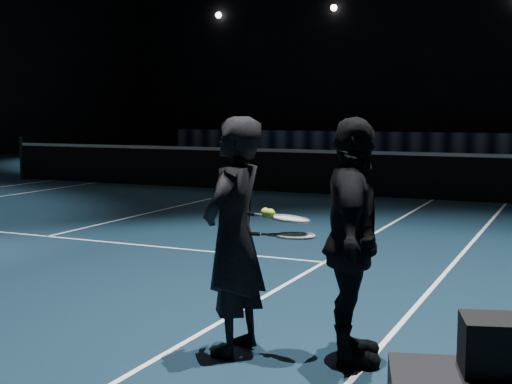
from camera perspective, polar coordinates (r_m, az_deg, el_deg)
floor at (r=15.78m, az=-0.91°, el=0.09°), size 36.00×36.00×0.00m
wall_back at (r=33.01m, az=13.06°, el=11.95°), size 30.00×0.00×30.00m
court_lines at (r=15.78m, az=-0.91°, el=0.11°), size 10.98×23.78×0.01m
net_post_left at (r=19.38m, az=-18.24°, el=2.59°), size 0.10×0.10×1.10m
net_mesh at (r=15.74m, az=-0.91°, el=1.72°), size 12.80×0.02×0.86m
net_tape at (r=15.71m, az=-0.91°, el=3.41°), size 12.80×0.03×0.07m
sponsor_backdrop at (r=30.43m, az=11.88°, el=3.88°), size 22.00×0.15×0.90m
fixtures_far at (r=32.99m, az=13.06°, el=14.58°), size 20.00×0.30×0.30m
player_a at (r=5.14m, az=-1.78°, el=-3.55°), size 0.42×0.63×1.72m
player_b at (r=4.97m, az=7.69°, el=-3.96°), size 0.70×1.09×1.72m
racket_lower at (r=5.03m, az=3.16°, el=-3.51°), size 0.71×0.34×0.03m
racket_upper at (r=5.06m, az=2.70°, el=-2.16°), size 0.71×0.38×0.10m
tennis_balls at (r=5.05m, az=1.01°, el=-1.49°), size 0.12×0.10×0.12m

